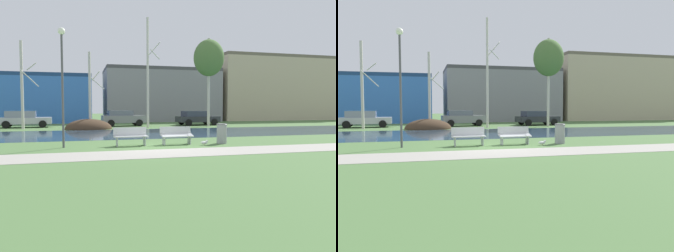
% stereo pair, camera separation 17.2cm
% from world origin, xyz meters
% --- Properties ---
extents(ground_plane, '(120.00, 120.00, 0.00)m').
position_xyz_m(ground_plane, '(0.00, 10.00, 0.00)').
color(ground_plane, '#4C703D').
extents(paved_path_strip, '(60.00, 2.28, 0.01)m').
position_xyz_m(paved_path_strip, '(0.00, -2.04, 0.01)').
color(paved_path_strip, '#9E998E').
rests_on(paved_path_strip, ground).
extents(river_band, '(80.00, 8.06, 0.01)m').
position_xyz_m(river_band, '(0.00, 7.63, 0.00)').
color(river_band, '#2D475B').
rests_on(river_band, ground).
extents(soil_mound, '(3.81, 2.78, 1.67)m').
position_xyz_m(soil_mound, '(-2.86, 12.82, 0.00)').
color(soil_mound, '#423021').
rests_on(soil_mound, ground).
extents(bench_left, '(1.62, 0.61, 0.87)m').
position_xyz_m(bench_left, '(-1.13, 0.74, 0.47)').
color(bench_left, '#B2B5B7').
rests_on(bench_left, ground).
extents(bench_right, '(1.62, 0.61, 0.87)m').
position_xyz_m(bench_right, '(1.13, 0.74, 0.47)').
color(bench_right, '#B2B5B7').
rests_on(bench_right, ground).
extents(trash_bin, '(0.53, 0.53, 1.00)m').
position_xyz_m(trash_bin, '(3.45, 0.54, 0.52)').
color(trash_bin, gray).
rests_on(trash_bin, ground).
extents(seagull, '(0.42, 0.16, 0.25)m').
position_xyz_m(seagull, '(2.34, 0.07, 0.13)').
color(seagull, white).
rests_on(seagull, ground).
extents(streetlamp, '(0.32, 0.32, 5.36)m').
position_xyz_m(streetlamp, '(-4.17, 0.81, 3.58)').
color(streetlamp, '#4C4C51').
rests_on(streetlamp, ground).
extents(birch_far_left, '(1.45, 2.52, 7.21)m').
position_xyz_m(birch_far_left, '(-8.05, 14.21, 3.67)').
color(birch_far_left, beige).
rests_on(birch_far_left, ground).
extents(birch_left, '(1.29, 2.00, 6.29)m').
position_xyz_m(birch_left, '(-2.70, 12.73, 3.19)').
color(birch_left, beige).
rests_on(birch_left, ground).
extents(birch_center_left, '(1.23, 2.15, 9.50)m').
position_xyz_m(birch_center_left, '(2.22, 13.24, 4.82)').
color(birch_center_left, beige).
rests_on(birch_center_left, ground).
extents(birch_center, '(2.82, 2.82, 8.15)m').
position_xyz_m(birch_center, '(8.07, 13.75, 6.32)').
color(birch_center, beige).
rests_on(birch_center, ground).
extents(parked_van_nearest_silver, '(4.52, 2.25, 1.46)m').
position_xyz_m(parked_van_nearest_silver, '(-8.36, 16.41, 0.77)').
color(parked_van_nearest_silver, '#B2B5BC').
rests_on(parked_van_nearest_silver, ground).
extents(parked_sedan_second_grey, '(4.15, 2.19, 1.47)m').
position_xyz_m(parked_sedan_second_grey, '(0.38, 16.38, 0.78)').
color(parked_sedan_second_grey, slate).
rests_on(parked_sedan_second_grey, ground).
extents(parked_hatch_third_dark, '(4.28, 2.35, 1.41)m').
position_xyz_m(parked_hatch_third_dark, '(7.70, 15.89, 0.75)').
color(parked_hatch_third_dark, '#282B30').
rests_on(parked_hatch_third_dark, ground).
extents(building_blue_store, '(10.50, 8.28, 5.50)m').
position_xyz_m(building_blue_store, '(-7.57, 26.22, 2.75)').
color(building_blue_store, '#3870C6').
rests_on(building_blue_store, ground).
extents(building_grey_warehouse, '(14.13, 8.32, 6.60)m').
position_xyz_m(building_grey_warehouse, '(6.45, 26.66, 3.30)').
color(building_grey_warehouse, gray).
rests_on(building_grey_warehouse, ground).
extents(building_beige_block, '(17.25, 8.83, 8.68)m').
position_xyz_m(building_beige_block, '(22.70, 26.71, 4.34)').
color(building_beige_block, '#BCAD8E').
rests_on(building_beige_block, ground).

